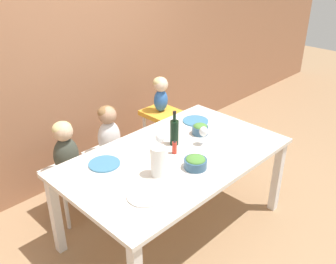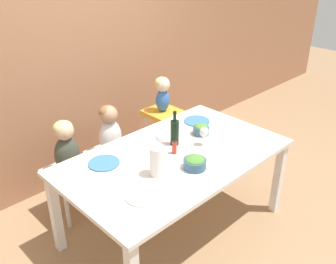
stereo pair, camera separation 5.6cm
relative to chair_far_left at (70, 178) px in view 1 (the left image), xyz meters
name	(u,v)px [view 1 (the left image)]	position (x,y,z in m)	size (l,w,h in m)	color
ground_plane	(174,227)	(0.53, -0.82, -0.39)	(14.00, 14.00, 0.00)	#9E7A56
wall_back	(74,53)	(0.53, 0.54, 0.96)	(10.00, 0.06, 2.70)	#9E6B4C
dining_table	(175,163)	(0.53, -0.82, 0.29)	(1.86, 1.10, 0.77)	silver
chair_far_left	(70,178)	(0.00, 0.00, 0.00)	(0.40, 0.42, 0.47)	silver
chair_far_center	(111,159)	(0.47, 0.00, 0.00)	(0.40, 0.42, 0.47)	silver
chair_right_highchair	(161,123)	(1.17, 0.00, 0.15)	(0.34, 0.36, 0.70)	silver
person_child_left	(65,147)	(0.00, 0.00, 0.33)	(0.23, 0.19, 0.49)	#3D4238
person_child_center	(108,129)	(0.47, 0.00, 0.33)	(0.23, 0.19, 0.49)	silver
person_baby_right	(161,91)	(1.17, 0.00, 0.52)	(0.16, 0.16, 0.38)	#3366B2
wine_bottle	(174,132)	(0.65, -0.69, 0.49)	(0.07, 0.07, 0.31)	black
paper_towel_roll	(158,161)	(0.23, -0.93, 0.49)	(0.11, 0.11, 0.23)	white
wine_glass_near	(204,132)	(0.82, -0.87, 0.49)	(0.08, 0.08, 0.17)	white
wine_glass_far	(160,138)	(0.48, -0.69, 0.49)	(0.08, 0.08, 0.17)	white
salad_bowl_large	(196,162)	(0.50, -1.07, 0.42)	(0.18, 0.18, 0.10)	#335675
salad_bowl_small	(200,129)	(0.95, -0.73, 0.42)	(0.15, 0.15, 0.10)	#335675
dinner_plate_front_left	(145,196)	(-0.03, -1.06, 0.38)	(0.25, 0.25, 0.01)	silver
dinner_plate_back_left	(104,164)	(0.03, -0.53, 0.38)	(0.25, 0.25, 0.01)	teal
dinner_plate_back_right	(196,121)	(1.12, -0.53, 0.38)	(0.25, 0.25, 0.01)	teal
condiment_bottle_hot_sauce	(174,147)	(0.54, -0.80, 0.43)	(0.04, 0.04, 0.12)	red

